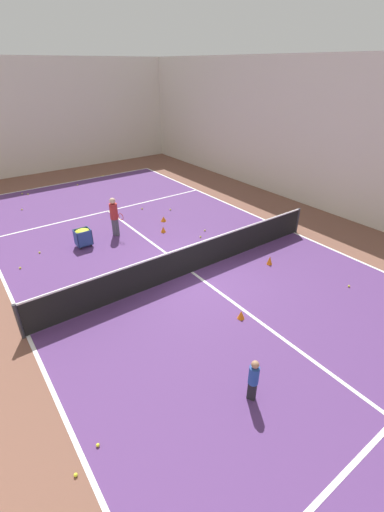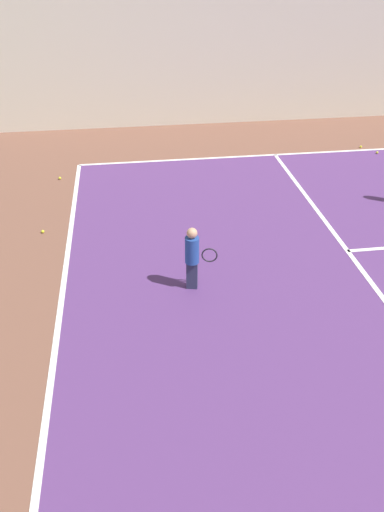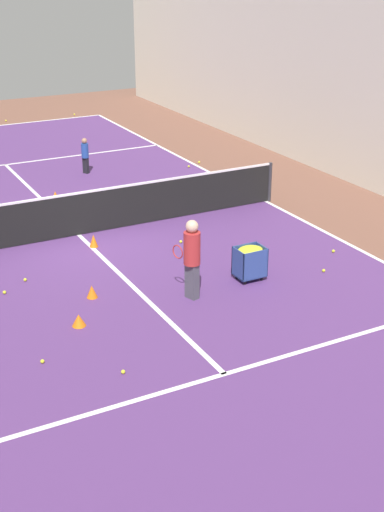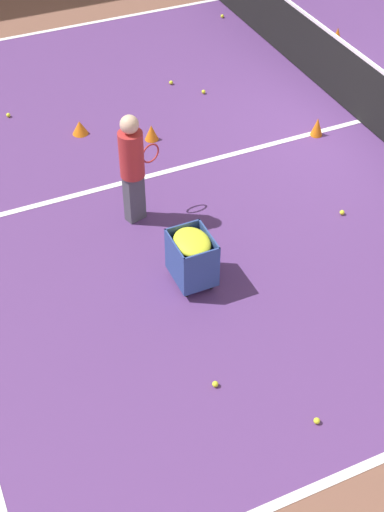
{
  "view_description": "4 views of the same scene",
  "coord_description": "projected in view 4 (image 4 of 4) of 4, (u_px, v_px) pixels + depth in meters",
  "views": [
    {
      "loc": [
        -5.8,
        -7.97,
        6.21
      ],
      "look_at": [
        0.0,
        0.0,
        0.64
      ],
      "focal_mm": 24.0,
      "sensor_mm": 36.0,
      "label": 1
    },
    {
      "loc": [
        8.01,
        -11.16,
        5.39
      ],
      "look_at": [
        0.78,
        -10.15,
        0.68
      ],
      "focal_mm": 35.0,
      "sensor_mm": 36.0,
      "label": 2
    },
    {
      "loc": [
        4.99,
        15.18,
        6.21
      ],
      "look_at": [
        -0.82,
        4.2,
        0.88
      ],
      "focal_mm": 50.0,
      "sensor_mm": 36.0,
      "label": 3
    },
    {
      "loc": [
        -8.01,
        6.58,
        6.21
      ],
      "look_at": [
        -2.26,
        4.0,
        0.42
      ],
      "focal_mm": 50.0,
      "sensor_mm": 36.0,
      "label": 4
    }
  ],
  "objects": [
    {
      "name": "tennis_net",
      "position": [
        365.0,
        91.0,
        11.2
      ],
      "size": [
        10.9,
        0.1,
        1.06
      ],
      "color": "#2D2D33",
      "rests_on": "ground"
    },
    {
      "name": "training_cone_1",
      "position": [
        80.0,
        127.0,
        11.22
      ],
      "size": [
        0.25,
        0.25,
        0.23
      ],
      "primitive_type": "cone",
      "color": "orange",
      "rests_on": "ground"
    },
    {
      "name": "tennis_ball_8",
      "position": [
        8.0,
        115.0,
        11.64
      ],
      "size": [
        0.07,
        0.07,
        0.07
      ],
      "primitive_type": "sphere",
      "color": "yellow",
      "rests_on": "ground"
    },
    {
      "name": "training_cone_3",
      "position": [
        337.0,
        35.0,
        13.52
      ],
      "size": [
        0.2,
        0.2,
        0.31
      ],
      "primitive_type": "cone",
      "color": "orange",
      "rests_on": "ground"
    },
    {
      "name": "court_playing_area",
      "position": [
        360.0,
        121.0,
        11.57
      ],
      "size": [
        10.6,
        24.94,
        0.0
      ],
      "color": "#563370",
      "rests_on": "ground"
    },
    {
      "name": "ground_plane",
      "position": [
        360.0,
        121.0,
        11.57
      ],
      "size": [
        35.17,
        35.17,
        0.0
      ],
      "primitive_type": "plane",
      "color": "brown"
    },
    {
      "name": "tennis_ball_4",
      "position": [
        215.0,
        384.0,
        7.63
      ],
      "size": [
        0.07,
        0.07,
        0.07
      ],
      "primitive_type": "sphere",
      "color": "yellow",
      "rests_on": "ground"
    },
    {
      "name": "tennis_ball_18",
      "position": [
        342.0,
        212.0,
        9.78
      ],
      "size": [
        0.07,
        0.07,
        0.07
      ],
      "primitive_type": "sphere",
      "color": "yellow",
      "rests_on": "ground"
    },
    {
      "name": "coach_at_net",
      "position": [
        132.0,
        162.0,
        9.13
      ],
      "size": [
        0.4,
        0.65,
        1.61
      ],
      "rotation": [
        0.0,
        0.0,
        -1.28
      ],
      "color": "#4C4C56",
      "rests_on": "ground"
    },
    {
      "name": "tennis_ball_10",
      "position": [
        317.0,
        421.0,
        7.29
      ],
      "size": [
        0.07,
        0.07,
        0.07
      ],
      "primitive_type": "sphere",
      "color": "yellow",
      "rests_on": "ground"
    },
    {
      "name": "tennis_ball_17",
      "position": [
        171.0,
        83.0,
        12.43
      ],
      "size": [
        0.07,
        0.07,
        0.07
      ],
      "primitive_type": "sphere",
      "color": "yellow",
      "rests_on": "ground"
    },
    {
      "name": "line_centre_service",
      "position": [
        360.0,
        121.0,
        11.56
      ],
      "size": [
        0.1,
        13.72,
        0.0
      ],
      "primitive_type": "cube",
      "color": "white",
      "rests_on": "ground"
    },
    {
      "name": "tennis_ball_5",
      "position": [
        204.0,
        92.0,
        12.2
      ],
      "size": [
        0.07,
        0.07,
        0.07
      ],
      "primitive_type": "sphere",
      "color": "yellow",
      "rests_on": "ground"
    },
    {
      "name": "training_cone_2",
      "position": [
        317.0,
        127.0,
        11.17
      ],
      "size": [
        0.2,
        0.2,
        0.3
      ],
      "primitive_type": "cone",
      "color": "orange",
      "rests_on": "ground"
    },
    {
      "name": "training_cone_0",
      "position": [
        151.0,
        132.0,
        11.09
      ],
      "size": [
        0.22,
        0.22,
        0.25
      ],
      "primitive_type": "cone",
      "color": "orange",
      "rests_on": "ground"
    },
    {
      "name": "ball_cart",
      "position": [
        192.0,
        251.0,
        8.5
      ],
      "size": [
        0.59,
        0.47,
        0.72
      ],
      "color": "#2D478C",
      "rests_on": "ground"
    },
    {
      "name": "tennis_ball_9",
      "position": [
        222.0,
        16.0,
        14.43
      ],
      "size": [
        0.07,
        0.07,
        0.07
      ],
      "primitive_type": "sphere",
      "color": "yellow",
      "rests_on": "ground"
    }
  ]
}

